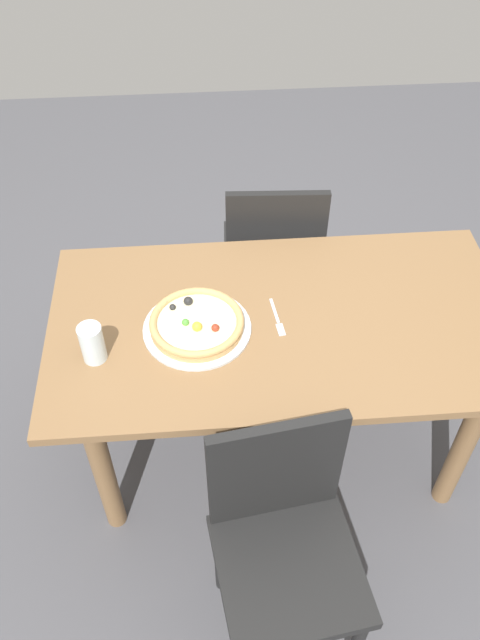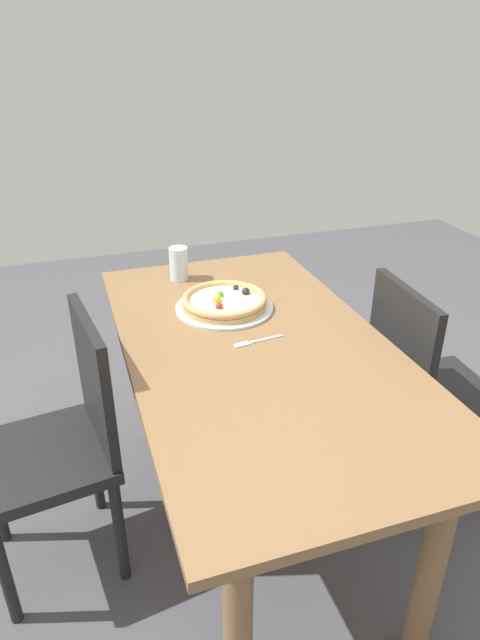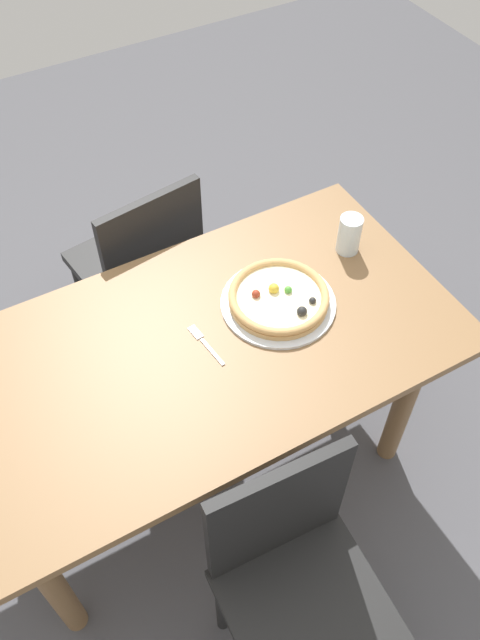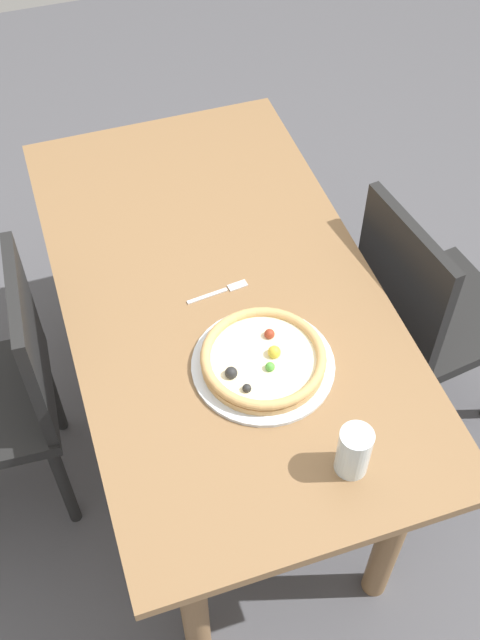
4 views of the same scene
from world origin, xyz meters
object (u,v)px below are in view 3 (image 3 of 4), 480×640
plate (278,303)px  drinking_glass (349,234)px  chair_near (296,580)px  chair_far (142,266)px  fork (204,342)px  pizza (279,297)px  dining_table (202,370)px

plate → drinking_glass: bearing=16.2°
chair_near → chair_far: same height
chair_near → fork: (0.06, 0.62, 0.26)m
pizza → drinking_glass: 0.32m
fork → dining_table: bearing=101.4°
fork → chair_near: bearing=167.6°
fork → drinking_glass: size_ratio=1.28×
chair_near → plate: bearing=-113.5°
plate → fork: bearing=-175.6°
chair_near → plate: 0.76m
chair_far → drinking_glass: chair_far is taller
chair_far → pizza: chair_far is taller
chair_near → fork: 0.67m
plate → chair_near: bearing=-116.6°
chair_far → fork: size_ratio=5.29×
dining_table → chair_near: 0.63m
fork → drinking_glass: 0.58m
drinking_glass → plate: bearing=-163.8°
fork → drinking_glass: drinking_glass is taller
plate → pizza: size_ratio=1.15×
chair_far → plate: 0.68m
dining_table → chair_far: chair_far is taller
dining_table → drinking_glass: 0.62m
dining_table → pizza: size_ratio=5.04×
pizza → drinking_glass: size_ratio=2.29×
chair_near → dining_table: bearing=-91.3°
dining_table → chair_near: (-0.05, -0.61, -0.14)m
dining_table → drinking_glass: bearing=11.2°
dining_table → plate: plate is taller
chair_far → plate: size_ratio=2.57×
chair_far → plate: chair_far is taller
dining_table → drinking_glass: drinking_glass is taller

